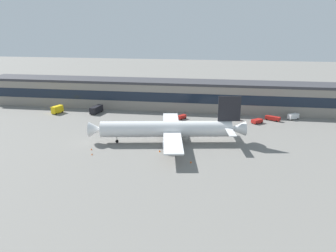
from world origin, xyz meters
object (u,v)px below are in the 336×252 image
at_px(traffic_cone_0, 191,162).
at_px(traffic_cone_2, 160,151).
at_px(crew_van, 293,116).
at_px(traffic_cone_1, 92,154).
at_px(stair_truck, 57,109).
at_px(airliner, 169,129).
at_px(belt_loader, 273,118).
at_px(fuel_truck, 96,109).
at_px(traffic_cone_3, 91,149).
at_px(baggage_tug, 236,117).
at_px(follow_me_car, 182,117).
at_px(pushback_tractor, 257,121).

bearing_deg(traffic_cone_0, traffic_cone_2, 145.18).
xyz_separation_m(crew_van, traffic_cone_1, (-71.94, -56.03, -1.16)).
bearing_deg(stair_truck, airliner, -29.27).
xyz_separation_m(traffic_cone_0, traffic_cone_1, (-32.38, 1.48, -0.04)).
distance_m(belt_loader, fuel_truck, 81.22).
distance_m(fuel_truck, traffic_cone_3, 50.69).
relative_size(airliner, traffic_cone_2, 77.97).
bearing_deg(baggage_tug, follow_me_car, -172.08).
relative_size(belt_loader, traffic_cone_3, 10.38).
distance_m(stair_truck, traffic_cone_1, 61.29).
height_order(fuel_truck, baggage_tug, fuel_truck).
relative_size(fuel_truck, follow_me_car, 1.84).
distance_m(crew_van, traffic_cone_1, 91.19).
distance_m(follow_me_car, traffic_cone_0, 50.65).
xyz_separation_m(belt_loader, traffic_cone_1, (-62.94, -52.48, -0.85)).
bearing_deg(crew_van, traffic_cone_3, -145.00).
xyz_separation_m(stair_truck, traffic_cone_2, (57.59, -42.97, -1.62)).
bearing_deg(fuel_truck, follow_me_car, -5.47).
relative_size(stair_truck, traffic_cone_1, 10.75).
relative_size(pushback_tractor, follow_me_car, 1.11).
distance_m(airliner, belt_loader, 54.41).
bearing_deg(stair_truck, traffic_cone_3, -52.48).
xyz_separation_m(follow_me_car, traffic_cone_2, (-1.92, -42.00, -0.73)).
height_order(pushback_tractor, fuel_truck, fuel_truck).
xyz_separation_m(follow_me_car, traffic_cone_1, (-23.11, -48.31, -0.79)).
height_order(fuel_truck, traffic_cone_3, fuel_truck).
bearing_deg(belt_loader, fuel_truck, -179.85).
bearing_deg(follow_me_car, baggage_tug, 7.92).
bearing_deg(crew_van, traffic_cone_1, -142.09).
distance_m(airliner, traffic_cone_2, 11.06).
bearing_deg(follow_me_car, fuel_truck, 174.53).
bearing_deg(airliner, pushback_tractor, 42.91).
height_order(traffic_cone_0, traffic_cone_2, traffic_cone_2).
xyz_separation_m(follow_me_car, traffic_cone_0, (9.28, -49.79, -0.75)).
bearing_deg(follow_me_car, traffic_cone_3, -119.61).
relative_size(stair_truck, follow_me_car, 1.35).
height_order(airliner, traffic_cone_2, airliner).
height_order(belt_loader, pushback_tractor, belt_loader).
bearing_deg(traffic_cone_3, airliner, 25.98).
height_order(follow_me_car, traffic_cone_0, follow_me_car).
relative_size(fuel_truck, traffic_cone_2, 12.22).
relative_size(fuel_truck, stair_truck, 1.36).
bearing_deg(baggage_tug, crew_van, 9.98).
height_order(pushback_tractor, traffic_cone_3, pushback_tractor).
height_order(follow_me_car, baggage_tug, same).
distance_m(traffic_cone_1, traffic_cone_3, 4.72).
bearing_deg(baggage_tug, traffic_cone_2, -119.54).
bearing_deg(traffic_cone_2, traffic_cone_0, -34.82).
bearing_deg(follow_me_car, traffic_cone_2, -92.62).
distance_m(belt_loader, traffic_cone_3, 80.77).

